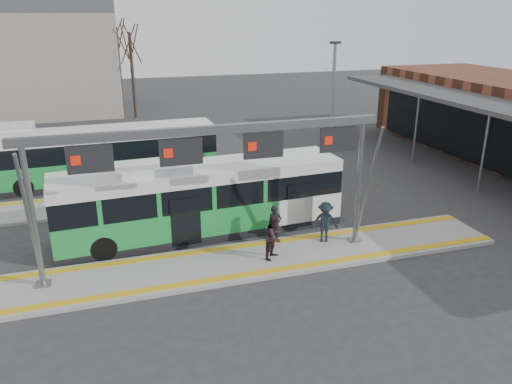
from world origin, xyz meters
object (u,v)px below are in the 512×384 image
at_px(passenger_b, 274,237).
at_px(passenger_a, 275,225).
at_px(passenger_c, 325,222).
at_px(hero_bus, 201,200).
at_px(gantry, 214,155).

bearing_deg(passenger_b, passenger_a, 28.03).
bearing_deg(passenger_c, hero_bus, 167.38).
distance_m(gantry, hero_bus, 4.09).
bearing_deg(passenger_b, passenger_c, -25.08).
height_order(passenger_b, passenger_c, passenger_b).
relative_size(passenger_a, passenger_c, 0.92).
relative_size(hero_bus, passenger_b, 7.01).
distance_m(gantry, passenger_b, 3.94).
bearing_deg(hero_bus, passenger_b, -61.68).
bearing_deg(passenger_b, hero_bus, 79.82).
bearing_deg(passenger_c, passenger_b, -145.36).
xyz_separation_m(passenger_a, passenger_c, (1.99, -0.52, 0.07)).
height_order(hero_bus, passenger_a, hero_bus).
bearing_deg(hero_bus, passenger_c, -33.85).
distance_m(hero_bus, passenger_b, 4.05).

